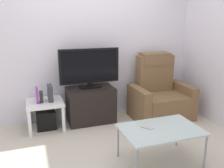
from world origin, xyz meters
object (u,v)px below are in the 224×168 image
(television, at_px, (90,67))
(recliner_armchair, at_px, (159,96))
(side_table, at_px, (45,106))
(subwoofer_box, at_px, (46,119))
(tv_stand, at_px, (91,105))
(book_middle, at_px, (41,97))
(cell_phone, at_px, (147,127))
(book_leftmost, at_px, (37,95))
(game_console, at_px, (50,93))
(coffee_table, at_px, (161,131))

(television, relative_size, recliner_armchair, 0.89)
(television, height_order, side_table, television)
(side_table, height_order, subwoofer_box, side_table)
(television, bearing_deg, subwoofer_box, -176.87)
(television, xyz_separation_m, subwoofer_box, (-0.72, -0.04, -0.76))
(television, bearing_deg, tv_stand, -90.00)
(book_middle, distance_m, cell_phone, 1.71)
(subwoofer_box, bearing_deg, television, 3.13)
(tv_stand, xyz_separation_m, book_leftmost, (-0.82, -0.04, 0.26))
(recliner_armchair, xyz_separation_m, book_middle, (-1.93, 0.14, 0.14))
(side_table, xyz_separation_m, cell_phone, (1.05, -1.33, 0.07))
(television, bearing_deg, game_console, -177.33)
(book_middle, height_order, coffee_table, book_middle)
(book_leftmost, relative_size, book_middle, 1.39)
(tv_stand, distance_m, television, 0.62)
(television, bearing_deg, recliner_armchair, -9.65)
(game_console, bearing_deg, side_table, -173.66)
(side_table, height_order, coffee_table, coffee_table)
(television, xyz_separation_m, book_middle, (-0.77, -0.06, -0.39))
(recliner_armchair, height_order, subwoofer_box, recliner_armchair)
(television, distance_m, book_middle, 0.86)
(subwoofer_box, xyz_separation_m, book_leftmost, (-0.10, -0.02, 0.40))
(subwoofer_box, xyz_separation_m, book_middle, (-0.04, -0.02, 0.37))
(television, distance_m, book_leftmost, 0.90)
(coffee_table, relative_size, cell_phone, 6.00)
(television, distance_m, game_console, 0.72)
(television, relative_size, book_leftmost, 4.09)
(television, bearing_deg, coffee_table, -72.39)
(recliner_armchair, relative_size, book_middle, 6.41)
(side_table, bearing_deg, subwoofer_box, 0.00)
(tv_stand, xyz_separation_m, television, (-0.00, 0.02, 0.62))
(book_middle, relative_size, coffee_table, 0.19)
(game_console, bearing_deg, coffee_table, -52.40)
(subwoofer_box, relative_size, cell_phone, 1.92)
(tv_stand, bearing_deg, coffee_table, -72.17)
(book_leftmost, distance_m, book_middle, 0.07)
(side_table, height_order, book_leftmost, book_leftmost)
(tv_stand, relative_size, subwoofer_box, 2.61)
(recliner_armchair, distance_m, book_leftmost, 2.00)
(tv_stand, bearing_deg, recliner_armchair, -8.75)
(side_table, xyz_separation_m, coffee_table, (1.18, -1.41, 0.04))
(recliner_armchair, distance_m, side_table, 1.89)
(side_table, distance_m, coffee_table, 1.84)
(recliner_armchair, height_order, side_table, recliner_armchair)
(recliner_armchair, xyz_separation_m, book_leftmost, (-1.99, 0.14, 0.17))
(side_table, bearing_deg, book_leftmost, -168.69)
(side_table, bearing_deg, coffee_table, -49.99)
(coffee_table, height_order, cell_phone, cell_phone)
(television, height_order, book_leftmost, television)
(tv_stand, height_order, book_middle, book_middle)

